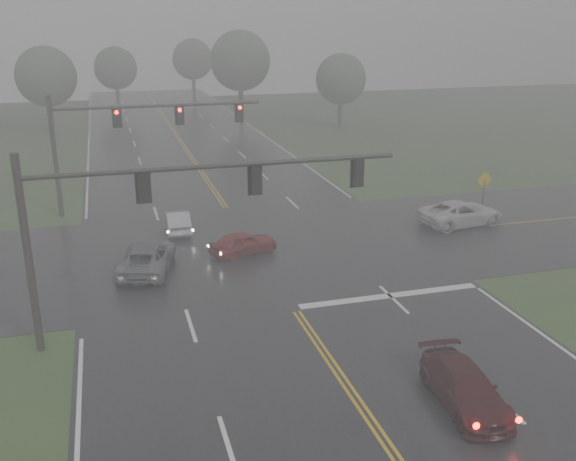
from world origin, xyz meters
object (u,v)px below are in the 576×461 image
object	(u,v)px
sedan_red	(244,254)
signal_gantry_far	(120,130)
sedan_maroon	(463,405)
car_grey	(148,271)
sedan_silver	(178,232)
pickup_white	(460,225)
signal_gantry_near	(150,206)

from	to	relation	value
sedan_red	signal_gantry_far	world-z (taller)	signal_gantry_far
sedan_maroon	sedan_red	size ratio (longest dim) A/B	1.19
sedan_red	car_grey	world-z (taller)	car_grey
sedan_silver	pickup_white	size ratio (longest dim) A/B	0.72
signal_gantry_near	sedan_maroon	bearing A→B (deg)	-40.13
car_grey	signal_gantry_far	size ratio (longest dim) A/B	0.39
signal_gantry_far	sedan_maroon	bearing A→B (deg)	-69.28
pickup_white	signal_gantry_far	xyz separation A→B (m)	(-19.13, 8.41, 5.27)
sedan_silver	signal_gantry_near	size ratio (longest dim) A/B	0.26
sedan_red	car_grey	bearing A→B (deg)	83.12
sedan_red	car_grey	distance (m)	5.15
sedan_red	signal_gantry_near	world-z (taller)	signal_gantry_near
sedan_red	signal_gantry_far	xyz separation A→B (m)	(-5.56, 9.66, 5.27)
pickup_white	car_grey	bearing A→B (deg)	89.57
pickup_white	signal_gantry_near	world-z (taller)	signal_gantry_near
sedan_red	sedan_silver	bearing A→B (deg)	13.12
car_grey	sedan_maroon	bearing A→B (deg)	136.16
sedan_maroon	car_grey	distance (m)	16.96
signal_gantry_far	sedan_silver	bearing A→B (deg)	-61.63
sedan_silver	signal_gantry_near	xyz separation A→B (m)	(-2.25, -12.47, 5.31)
sedan_silver	car_grey	bearing A→B (deg)	71.30
sedan_maroon	signal_gantry_near	bearing A→B (deg)	143.97
sedan_red	pickup_white	distance (m)	13.62
sedan_maroon	car_grey	world-z (taller)	car_grey
sedan_silver	car_grey	xyz separation A→B (m)	(-2.18, -5.70, 0.00)
sedan_maroon	signal_gantry_far	size ratio (longest dim) A/B	0.33
sedan_red	signal_gantry_near	bearing A→B (deg)	128.34
sedan_silver	car_grey	size ratio (longest dim) A/B	0.75
sedan_silver	car_grey	world-z (taller)	car_grey
sedan_red	sedan_silver	size ratio (longest dim) A/B	0.97
sedan_red	signal_gantry_near	distance (m)	10.73
sedan_red	signal_gantry_far	distance (m)	12.33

